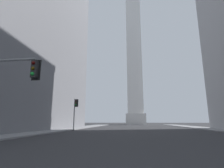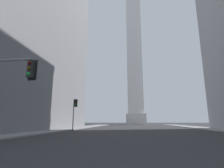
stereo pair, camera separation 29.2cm
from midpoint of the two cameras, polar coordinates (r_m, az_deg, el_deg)
name	(u,v)px [view 2 (the right image)]	position (r m, az deg, el deg)	size (l,w,h in m)	color
sidewalk_left	(59,130)	(32.50, -16.79, -14.07)	(5.00, 99.01, 0.15)	gray
obelisk	(134,48)	(90.09, 7.32, 11.52)	(8.88, 8.88, 77.36)	silver
traffic_light_mid_left	(74,109)	(31.01, -11.92, -8.10)	(0.78, 0.51, 5.30)	slate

